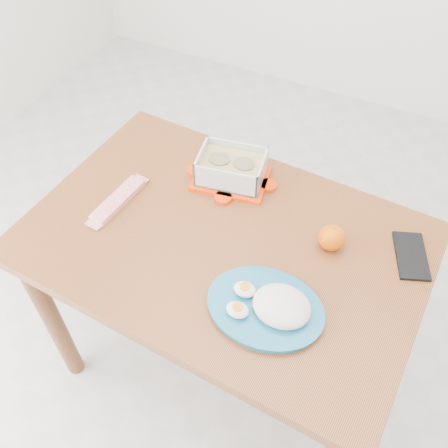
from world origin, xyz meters
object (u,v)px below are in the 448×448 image
at_px(rice_plate, 270,306).
at_px(orange_fruit, 332,238).
at_px(food_container, 231,168).
at_px(dining_table, 224,263).
at_px(smartphone, 411,256).

bearing_deg(rice_plate, orange_fruit, 72.54).
bearing_deg(orange_fruit, food_container, 161.50).
height_order(food_container, rice_plate, food_container).
relative_size(food_container, orange_fruit, 3.42).
bearing_deg(orange_fruit, rice_plate, -104.81).
distance_m(food_container, orange_fruit, 0.37).
relative_size(dining_table, smartphone, 7.12).
xyz_separation_m(food_container, rice_plate, (0.28, -0.38, -0.02)).
relative_size(orange_fruit, rice_plate, 0.24).
xyz_separation_m(food_container, smartphone, (0.56, -0.06, -0.04)).
height_order(orange_fruit, rice_plate, rice_plate).
bearing_deg(dining_table, rice_plate, -34.86).
bearing_deg(orange_fruit, dining_table, -159.61).
xyz_separation_m(rice_plate, smartphone, (0.28, 0.32, -0.02)).
bearing_deg(rice_plate, dining_table, 139.06).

